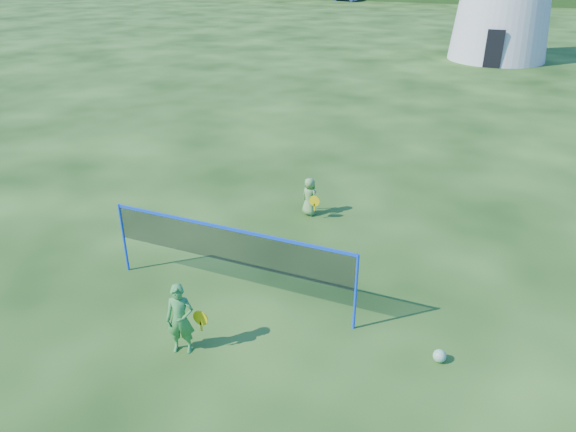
# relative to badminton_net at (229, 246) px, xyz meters

# --- Properties ---
(ground) EXTENTS (220.00, 220.00, 0.00)m
(ground) POSITION_rel_badminton_net_xyz_m (0.60, 0.45, -1.14)
(ground) COLOR black
(ground) RESTS_ON ground
(badminton_net) EXTENTS (5.05, 0.05, 1.55)m
(badminton_net) POSITION_rel_badminton_net_xyz_m (0.00, 0.00, 0.00)
(badminton_net) COLOR blue
(badminton_net) RESTS_ON ground
(player_girl) EXTENTS (0.70, 0.46, 1.30)m
(player_girl) POSITION_rel_badminton_net_xyz_m (0.01, -1.72, -0.49)
(player_girl) COLOR #388C3B
(player_girl) RESTS_ON ground
(player_boy) EXTENTS (0.65, 0.49, 1.00)m
(player_boy) POSITION_rel_badminton_net_xyz_m (0.08, 4.03, -0.64)
(player_boy) COLOR #66A04D
(player_boy) RESTS_ON ground
(play_ball) EXTENTS (0.22, 0.22, 0.22)m
(play_ball) POSITION_rel_badminton_net_xyz_m (4.06, -0.27, -1.03)
(play_ball) COLOR green
(play_ball) RESTS_ON ground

